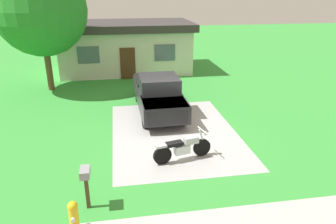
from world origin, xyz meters
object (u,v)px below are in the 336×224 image
object	(u,v)px
mailbox	(86,178)
shade_tree	(41,10)
fire_hydrant	(74,216)
motorcycle	(183,148)
neighbor_house	(126,46)
pickup_truck	(158,93)

from	to	relation	value
mailbox	shade_tree	xyz separation A→B (m)	(-3.00, 11.64, 3.65)
fire_hydrant	shade_tree	size ratio (longest dim) A/B	0.12
motorcycle	neighbor_house	size ratio (longest dim) A/B	0.23
mailbox	neighbor_house	bearing A→B (deg)	83.83
pickup_truck	mailbox	xyz separation A→B (m)	(-2.91, -7.10, 0.03)
pickup_truck	shade_tree	distance (m)	8.31
fire_hydrant	neighbor_house	xyz separation A→B (m)	(1.99, 16.78, 1.36)
neighbor_house	pickup_truck	bearing A→B (deg)	-82.32
motorcycle	pickup_truck	distance (m)	4.95
mailbox	pickup_truck	bearing A→B (deg)	67.71
pickup_truck	fire_hydrant	bearing A→B (deg)	-111.79
mailbox	fire_hydrant	bearing A→B (deg)	-107.58
mailbox	neighbor_house	distance (m)	16.03
pickup_truck	fire_hydrant	world-z (taller)	pickup_truck
motorcycle	mailbox	bearing A→B (deg)	-145.44
motorcycle	neighbor_house	bearing A→B (deg)	96.00
motorcycle	neighbor_house	world-z (taller)	neighbor_house
fire_hydrant	neighbor_house	world-z (taller)	neighbor_house
pickup_truck	neighbor_house	size ratio (longest dim) A/B	0.59
shade_tree	mailbox	bearing A→B (deg)	-75.54
mailbox	shade_tree	distance (m)	12.57
motorcycle	shade_tree	size ratio (longest dim) A/B	0.30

